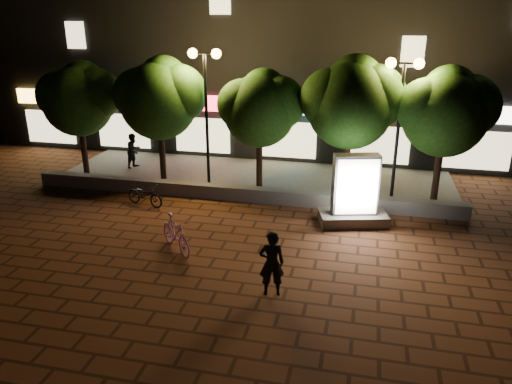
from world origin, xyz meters
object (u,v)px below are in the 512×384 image
(tree_mid, at_px, (261,106))
(scooter_pink, at_px, (176,234))
(tree_far_left, at_px, (79,97))
(scooter_parked, at_px, (145,195))
(street_lamp_left, at_px, (205,83))
(pedestrian, at_px, (134,150))
(tree_left, at_px, (160,96))
(tree_right, at_px, (352,100))
(rider, at_px, (272,263))
(tree_far_right, at_px, (447,109))
(ad_kiosk, at_px, (354,196))
(street_lamp_right, at_px, (402,93))

(tree_mid, xyz_separation_m, scooter_pink, (-1.21, -5.84, -2.68))
(tree_far_left, xyz_separation_m, scooter_parked, (3.89, -2.76, -2.89))
(tree_mid, xyz_separation_m, scooter_parked, (-3.61, -2.76, -2.82))
(street_lamp_left, xyz_separation_m, pedestrian, (-3.87, 1.42, -3.19))
(tree_left, distance_m, tree_right, 7.30)
(street_lamp_left, relative_size, scooter_pink, 2.93)
(tree_far_left, height_order, pedestrian, tree_far_left)
(tree_left, relative_size, street_lamp_left, 0.94)
(pedestrian, bearing_deg, street_lamp_left, -94.82)
(tree_left, height_order, tree_right, tree_right)
(tree_left, height_order, rider, tree_left)
(tree_far_right, height_order, rider, tree_far_right)
(ad_kiosk, height_order, pedestrian, ad_kiosk)
(tree_far_left, relative_size, tree_mid, 1.03)
(tree_left, relative_size, scooter_pink, 2.76)
(tree_right, bearing_deg, tree_far_right, -0.00)
(street_lamp_right, bearing_deg, tree_far_right, 9.61)
(tree_left, xyz_separation_m, street_lamp_right, (8.95, -0.26, 0.45))
(tree_left, xyz_separation_m, street_lamp_left, (1.95, -0.26, 0.58))
(tree_mid, xyz_separation_m, tree_far_right, (6.50, 0.00, 0.15))
(street_lamp_right, bearing_deg, scooter_parked, -163.74)
(tree_far_left, relative_size, rider, 2.76)
(tree_left, xyz_separation_m, tree_right, (7.30, 0.00, 0.12))
(ad_kiosk, bearing_deg, scooter_parked, -179.64)
(tree_far_left, bearing_deg, rider, -38.49)
(tree_far_left, height_order, street_lamp_left, street_lamp_left)
(street_lamp_left, xyz_separation_m, rider, (3.95, -7.21, -3.19))
(street_lamp_right, bearing_deg, pedestrian, 172.57)
(tree_mid, bearing_deg, tree_far_left, 180.00)
(scooter_parked, distance_m, pedestrian, 4.56)
(street_lamp_right, xyz_separation_m, rider, (-3.05, -7.21, -3.05))
(tree_right, xyz_separation_m, ad_kiosk, (0.36, -2.71, -2.63))
(tree_far_right, distance_m, scooter_parked, 10.89)
(street_lamp_left, bearing_deg, scooter_pink, -81.42)
(tree_right, relative_size, tree_far_right, 1.06)
(tree_right, height_order, rider, tree_right)
(pedestrian, bearing_deg, tree_far_right, -80.01)
(tree_mid, distance_m, ad_kiosk, 5.10)
(tree_right, xyz_separation_m, tree_far_right, (3.20, -0.00, -0.20))
(street_lamp_right, distance_m, pedestrian, 11.38)
(tree_left, relative_size, tree_right, 0.97)
(ad_kiosk, bearing_deg, tree_left, 160.49)
(scooter_pink, relative_size, scooter_parked, 1.16)
(tree_far_left, height_order, ad_kiosk, tree_far_left)
(tree_far_right, distance_m, rider, 9.13)
(scooter_parked, bearing_deg, pedestrian, 45.74)
(tree_far_right, relative_size, ad_kiosk, 2.02)
(tree_right, distance_m, rider, 8.08)
(tree_right, xyz_separation_m, rider, (-1.41, -7.47, -2.73))
(tree_left, xyz_separation_m, tree_mid, (4.00, -0.00, -0.23))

